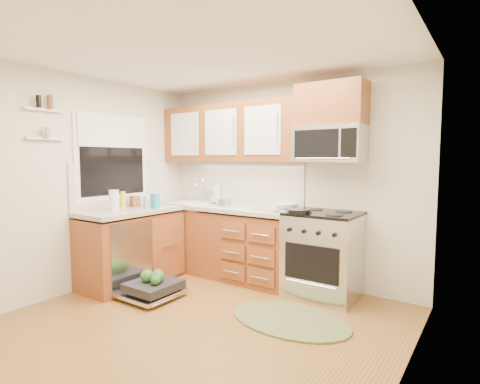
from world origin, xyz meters
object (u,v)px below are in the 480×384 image
Objects in this scene: cup at (275,208)px; stock_pot at (224,203)px; microwave at (329,144)px; cutting_board at (262,209)px; upper_cabinets at (229,133)px; dishwasher at (151,289)px; sink at (192,212)px; skillet at (299,211)px; rug at (290,320)px; bowl_a at (284,206)px; range at (323,254)px; paper_towel_roll at (114,200)px; bowl_b at (219,201)px.

stock_pot is at bearing 177.60° from cup.
cutting_board is (-0.76, -0.17, -0.77)m from microwave.
stock_pot is 0.54m from cutting_board.
upper_cabinets is 2.19m from dishwasher.
sink is (-0.52, -0.16, -1.07)m from upper_cabinets.
skillet is 0.61m from cutting_board.
stock_pot is (0.64, -0.10, 0.18)m from sink.
cutting_board is 2.34× the size of cup.
skillet is at bearing 108.44° from rug.
upper_cabinets is at bearing 163.00° from cutting_board.
range is at bearing -16.14° from bowl_a.
bowl_a is (-0.40, 0.42, -0.02)m from skillet.
range is 1.39m from stock_pot.
upper_cabinets is 1.69m from paper_towel_roll.
sink is 0.89× the size of dishwasher.
cup is at bearing -80.95° from bowl_a.
cup is (-0.54, 0.65, 0.96)m from rug.
skillet is at bearing -17.94° from upper_cabinets.
paper_towel_roll reaches higher than dishwasher.
range is 3.79× the size of skillet.
rug is at bearing -27.97° from stock_pot.
upper_cabinets is 1.57m from skillet.
skillet is 1.12m from stock_pot.
skillet reaches higher than rug.
skillet reaches higher than cutting_board.
cutting_board is (0.78, 1.08, 0.83)m from dishwasher.
paper_towel_roll is at bearing -113.50° from bowl_b.
range is 0.74m from cup.
microwave is 2.55m from dishwasher.
bowl_b reaches higher than sink.
skillet reaches higher than bowl_a.
range is at bearing 89.83° from rug.
cutting_board is at bearing -167.16° from microwave.
microwave is at bearing 30.34° from paper_towel_roll.
bowl_b is (-1.58, 0.16, 0.49)m from range.
dishwasher is (-0.13, -1.27, -1.77)m from upper_cabinets.
sink is at bearing -154.38° from bowl_b.
bowl_b reaches higher than dishwasher.
bowl_a is at bearing 163.86° from range.
dishwasher is 1.12m from paper_towel_roll.
stock_pot is 0.39m from bowl_b.
range is 0.78m from bowl_a.
dishwasher is at bearing -140.93° from microwave.
bowl_b is (-1.58, 0.96, 0.95)m from rug.
microwave is at bearing -1.02° from upper_cabinets.
upper_cabinets is at bearing -178.25° from bowl_a.
upper_cabinets is 2.52m from rug.
bowl_a is at bearing 7.64° from sink.
skillet is 2.32× the size of cup.
dishwasher is at bearing -147.00° from skillet.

